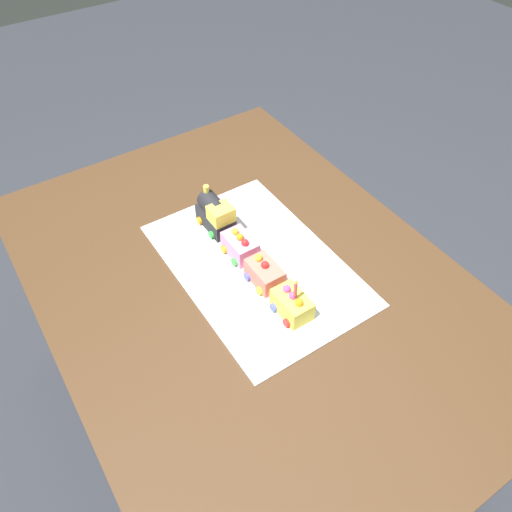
{
  "coord_description": "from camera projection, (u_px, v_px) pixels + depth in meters",
  "views": [
    {
      "loc": [
        0.72,
        -0.45,
        1.73
      ],
      "look_at": [
        -0.03,
        0.04,
        0.77
      ],
      "focal_mm": 35.18,
      "sensor_mm": 36.0,
      "label": 1
    }
  ],
  "objects": [
    {
      "name": "cake_car_gondola_coral",
      "position": [
        265.0,
        273.0,
        1.28
      ],
      "size": [
        0.1,
        0.08,
        0.07
      ],
      "color": "#F27260",
      "rests_on": "cake_board"
    },
    {
      "name": "birthday_candle",
      "position": [
        296.0,
        288.0,
        1.15
      ],
      "size": [
        0.01,
        0.01,
        0.06
      ],
      "color": "#F24C59",
      "rests_on": "cake_car_hopper_lemon"
    },
    {
      "name": "cake_car_caboose_bubblegum",
      "position": [
        240.0,
        246.0,
        1.34
      ],
      "size": [
        0.1,
        0.08,
        0.07
      ],
      "color": "pink",
      "rests_on": "cake_board"
    },
    {
      "name": "cake_car_hopper_lemon",
      "position": [
        292.0,
        304.0,
        1.21
      ],
      "size": [
        0.1,
        0.08,
        0.07
      ],
      "color": "#F4E04C",
      "rests_on": "cake_board"
    },
    {
      "name": "cake_board",
      "position": [
        256.0,
        264.0,
        1.34
      ],
      "size": [
        0.6,
        0.4,
        0.0
      ],
      "primitive_type": "cube",
      "color": "silver",
      "rests_on": "dining_table"
    },
    {
      "name": "dining_table",
      "position": [
        249.0,
        305.0,
        1.38
      ],
      "size": [
        1.4,
        1.0,
        0.74
      ],
      "color": "#4C331E",
      "rests_on": "ground"
    },
    {
      "name": "ground_plane",
      "position": [
        251.0,
        410.0,
        1.84
      ],
      "size": [
        8.0,
        8.0,
        0.0
      ],
      "primitive_type": "plane",
      "color": "#2D3038"
    },
    {
      "name": "cake_locomotive",
      "position": [
        216.0,
        214.0,
        1.4
      ],
      "size": [
        0.14,
        0.08,
        0.12
      ],
      "color": "#232328",
      "rests_on": "cake_board"
    }
  ]
}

